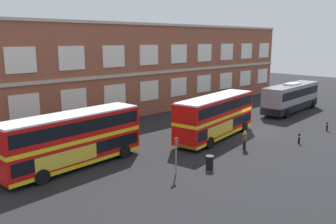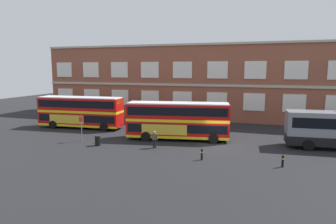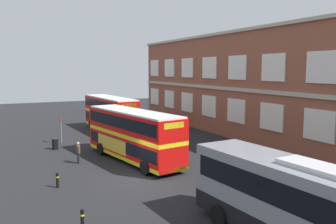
# 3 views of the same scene
# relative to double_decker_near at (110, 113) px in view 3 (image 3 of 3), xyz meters

# --- Properties ---
(ground_plane) EXTENTS (120.00, 120.00, 0.00)m
(ground_plane) POSITION_rel_double_decker_near_xyz_m (18.39, -1.84, -2.15)
(ground_plane) COLOR black
(brick_terminal_building) EXTENTS (57.02, 8.19, 11.33)m
(brick_terminal_building) POSITION_rel_double_decker_near_xyz_m (16.06, 14.14, 3.37)
(brick_terminal_building) COLOR brown
(brick_terminal_building) RESTS_ON ground
(double_decker_near) EXTENTS (11.17, 3.53, 4.07)m
(double_decker_near) POSITION_rel_double_decker_near_xyz_m (0.00, 0.00, 0.00)
(double_decker_near) COLOR red
(double_decker_near) RESTS_ON ground
(double_decker_middle) EXTENTS (11.28, 4.45, 4.07)m
(double_decker_middle) POSITION_rel_double_decker_near_xyz_m (13.86, -2.27, 0.00)
(double_decker_middle) COLOR red
(double_decker_middle) RESTS_ON ground
(touring_coach) EXTENTS (12.17, 3.63, 3.80)m
(touring_coach) POSITION_rel_double_decker_near_xyz_m (30.85, -1.18, -0.24)
(touring_coach) COLOR gray
(touring_coach) RESTS_ON ground
(second_passenger) EXTENTS (0.63, 0.26, 1.70)m
(second_passenger) POSITION_rel_double_decker_near_xyz_m (12.71, -6.40, -1.22)
(second_passenger) COLOR black
(second_passenger) RESTS_ON ground
(bus_stand_flag) EXTENTS (0.44, 0.10, 2.70)m
(bus_stand_flag) POSITION_rel_double_decker_near_xyz_m (4.42, -6.37, -0.51)
(bus_stand_flag) COLOR slate
(bus_stand_flag) RESTS_ON ground
(station_litter_bin) EXTENTS (0.60, 0.60, 1.03)m
(station_litter_bin) POSITION_rel_double_decker_near_xyz_m (6.94, -7.34, -1.63)
(station_litter_bin) COLOR black
(station_litter_bin) RESTS_ON ground
(safety_bollard_west) EXTENTS (0.19, 0.19, 0.95)m
(safety_bollard_west) POSITION_rel_double_decker_near_xyz_m (24.35, -8.64, -1.66)
(safety_bollard_west) COLOR black
(safety_bollard_west) RESTS_ON ground
(safety_bollard_east) EXTENTS (0.19, 0.19, 0.95)m
(safety_bollard_east) POSITION_rel_double_decker_near_xyz_m (17.91, -8.78, -1.66)
(safety_bollard_east) COLOR black
(safety_bollard_east) RESTS_ON ground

